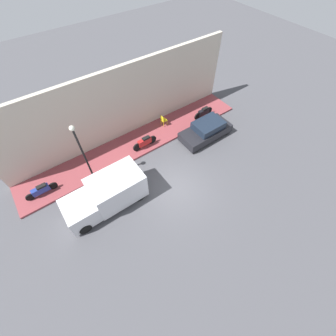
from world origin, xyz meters
name	(u,v)px	position (x,y,z in m)	size (l,w,h in m)	color
ground_plane	(176,188)	(0.00, 0.00, 0.00)	(60.00, 60.00, 0.00)	#47474C
sidewalk	(137,143)	(4.96, 0.00, 0.08)	(2.65, 17.84, 0.15)	brown
building_facade	(123,104)	(6.44, 0.00, 2.74)	(0.30, 17.84, 5.48)	beige
parked_car	(206,130)	(2.50, -4.75, 0.65)	(1.82, 4.05, 1.38)	black
delivery_van	(106,194)	(1.54, 4.09, 1.05)	(2.04, 4.83, 2.08)	silver
motorcycle_blue	(41,190)	(4.53, 7.23, 0.57)	(0.30, 1.97, 0.79)	navy
motorcycle_black	(204,112)	(4.30, -6.08, 0.61)	(0.30, 1.87, 0.84)	black
motorcycle_red	(145,142)	(4.22, -0.26, 0.62)	(0.30, 1.97, 0.87)	#B21E1E
streetlamp	(81,148)	(3.85, 4.08, 3.01)	(0.30, 0.30, 4.56)	black
cafe_chair	(163,120)	(5.40, -2.75, 0.68)	(0.40, 0.40, 0.92)	yellow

